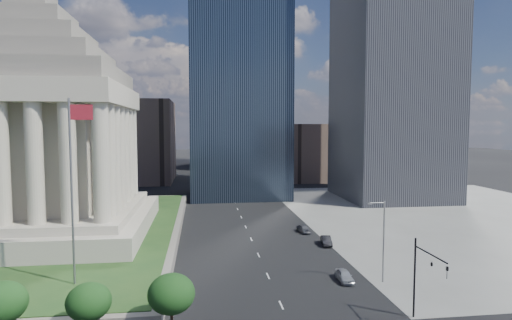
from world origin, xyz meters
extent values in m
plane|color=black|center=(0.00, 100.00, 0.00)|extent=(500.00, 500.00, 0.00)
cube|color=slate|center=(46.00, 60.00, 0.01)|extent=(68.00, 90.00, 0.03)
cylinder|color=slate|center=(-22.00, 24.00, 11.90)|extent=(0.24, 0.24, 20.00)
cube|color=maroon|center=(-20.80, 24.00, 20.40)|extent=(2.40, 0.05, 1.60)
cube|color=black|center=(2.00, 95.00, 30.00)|extent=(26.00, 26.00, 60.00)
cube|color=black|center=(42.00, 85.00, 50.00)|extent=(26.00, 28.00, 100.00)
cube|color=#503E37|center=(32.00, 130.00, 10.00)|extent=(20.00, 30.00, 20.00)
cube|color=#503E37|center=(-30.00, 130.00, 14.00)|extent=(24.00, 30.00, 28.00)
cylinder|color=black|center=(12.50, 15.50, 4.00)|extent=(0.18, 0.18, 8.00)
cylinder|color=black|center=(12.50, 12.75, 7.20)|extent=(0.14, 5.50, 0.14)
cube|color=black|center=(12.50, 10.00, 6.40)|extent=(0.30, 0.30, 1.10)
cylinder|color=slate|center=(13.50, 25.00, 5.00)|extent=(0.16, 0.16, 10.00)
cylinder|color=slate|center=(12.60, 25.00, 9.80)|extent=(1.80, 0.12, 0.12)
cube|color=slate|center=(11.70, 25.00, 9.70)|extent=(0.50, 0.22, 0.14)
imported|color=#989BA0|center=(9.00, 25.99, 0.69)|extent=(1.72, 4.06, 1.37)
imported|color=black|center=(11.50, 41.95, 0.69)|extent=(2.06, 4.36, 1.38)
imported|color=#4E4F54|center=(9.87, 50.45, 0.68)|extent=(4.15, 2.09, 1.36)
camera|label=1|loc=(-8.30, -23.28, 18.78)|focal=30.00mm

